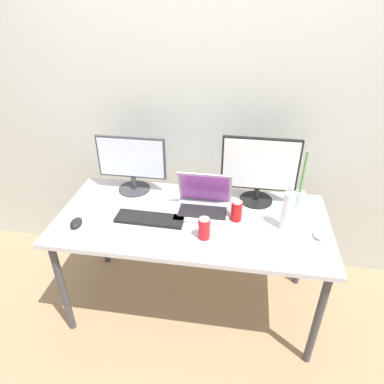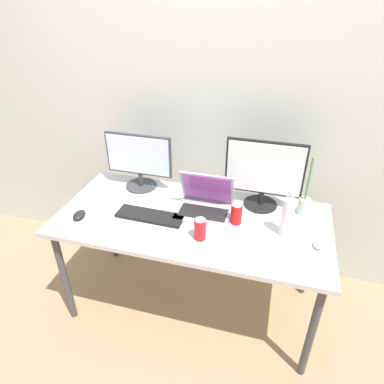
% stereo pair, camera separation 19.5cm
% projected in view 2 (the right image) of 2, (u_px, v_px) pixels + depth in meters
% --- Properties ---
extents(ground_plane, '(16.00, 16.00, 0.00)m').
position_uv_depth(ground_plane, '(192.00, 302.00, 2.43)').
color(ground_plane, '#9E7F5B').
extents(wall_back, '(7.00, 0.08, 2.60)m').
position_uv_depth(wall_back, '(216.00, 97.00, 2.24)').
color(wall_back, silver).
rests_on(wall_back, ground).
extents(work_desk, '(1.61, 0.76, 0.74)m').
position_uv_depth(work_desk, '(192.00, 226.00, 2.08)').
color(work_desk, '#424247').
rests_on(work_desk, ground).
extents(monitor_left, '(0.45, 0.21, 0.38)m').
position_uv_depth(monitor_left, '(139.00, 160.00, 2.25)').
color(monitor_left, '#38383D').
rests_on(monitor_left, work_desk).
extents(monitor_center, '(0.47, 0.21, 0.43)m').
position_uv_depth(monitor_center, '(264.00, 173.00, 2.04)').
color(monitor_center, black).
rests_on(monitor_center, work_desk).
extents(laptop_silver, '(0.33, 0.25, 0.25)m').
position_uv_depth(laptop_silver, '(205.00, 203.00, 2.08)').
color(laptop_silver, '#B7B7BC').
rests_on(laptop_silver, work_desk).
extents(keyboard_main, '(0.41, 0.13, 0.02)m').
position_uv_depth(keyboard_main, '(150.00, 216.00, 2.04)').
color(keyboard_main, black).
rests_on(keyboard_main, work_desk).
extents(mouse_by_keyboard, '(0.08, 0.11, 0.04)m').
position_uv_depth(mouse_by_keyboard, '(79.00, 215.00, 2.04)').
color(mouse_by_keyboard, black).
rests_on(mouse_by_keyboard, work_desk).
extents(mouse_by_laptop, '(0.08, 0.11, 0.03)m').
position_uv_depth(mouse_by_laptop, '(320.00, 244.00, 1.81)').
color(mouse_by_laptop, silver).
rests_on(mouse_by_laptop, work_desk).
extents(water_bottle, '(0.07, 0.07, 0.28)m').
position_uv_depth(water_bottle, '(288.00, 215.00, 1.84)').
color(water_bottle, silver).
rests_on(water_bottle, work_desk).
extents(soda_can_near_keyboard, '(0.07, 0.07, 0.13)m').
position_uv_depth(soda_can_near_keyboard, '(236.00, 214.00, 1.97)').
color(soda_can_near_keyboard, red).
rests_on(soda_can_near_keyboard, work_desk).
extents(soda_can_by_laptop, '(0.07, 0.07, 0.13)m').
position_uv_depth(soda_can_by_laptop, '(200.00, 229.00, 1.85)').
color(soda_can_by_laptop, red).
rests_on(soda_can_by_laptop, work_desk).
extents(bamboo_vase, '(0.07, 0.07, 0.38)m').
position_uv_depth(bamboo_vase, '(304.00, 204.00, 2.05)').
color(bamboo_vase, '#B2D1B7').
rests_on(bamboo_vase, work_desk).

